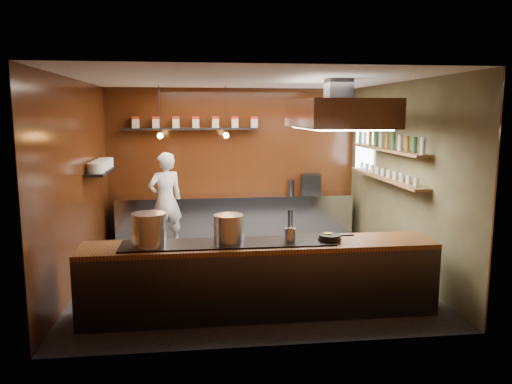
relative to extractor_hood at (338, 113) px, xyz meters
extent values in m
plane|color=black|center=(-1.30, 0.40, -2.51)|extent=(5.00, 5.00, 0.00)
plane|color=#38150A|center=(-1.30, 2.90, -1.01)|extent=(5.00, 0.00, 5.00)
plane|color=#38150A|center=(-3.80, 0.40, -1.01)|extent=(0.00, 5.00, 5.00)
plane|color=#443F26|center=(1.20, 0.40, -1.01)|extent=(0.00, 5.00, 5.00)
plane|color=silver|center=(-1.30, 0.40, 0.49)|extent=(5.00, 5.00, 0.00)
plane|color=white|center=(1.15, 2.10, -0.61)|extent=(0.00, 1.00, 1.00)
cube|color=silver|center=(-1.30, 2.57, -2.06)|extent=(4.60, 0.65, 0.90)
cube|color=#38383D|center=(-1.30, -1.20, -2.08)|extent=(4.40, 0.70, 0.86)
cube|color=brown|center=(-1.30, -1.20, -1.62)|extent=(4.40, 0.72, 0.06)
cube|color=black|center=(-1.70, -1.20, -1.58)|extent=(2.60, 0.55, 0.02)
cube|color=black|center=(-2.20, 2.76, -0.31)|extent=(2.60, 0.26, 0.04)
cube|color=black|center=(-3.64, 1.40, -0.96)|extent=(0.30, 1.40, 0.04)
cube|color=brown|center=(1.04, 0.70, -0.59)|extent=(0.26, 2.80, 0.04)
cube|color=brown|center=(1.04, 0.70, -1.06)|extent=(0.26, 2.80, 0.04)
cube|color=#38383D|center=(0.00, 0.00, 0.34)|extent=(0.35, 0.35, 0.30)
cube|color=silver|center=(0.00, 0.00, -0.01)|extent=(1.20, 2.00, 0.40)
cube|color=white|center=(0.00, 0.00, -0.22)|extent=(1.00, 1.80, 0.02)
cylinder|color=black|center=(-2.70, 2.10, 0.04)|extent=(0.01, 0.01, 0.90)
sphere|color=orange|center=(-2.70, 2.10, -0.41)|extent=(0.10, 0.10, 0.10)
cylinder|color=black|center=(-1.50, 2.10, 0.04)|extent=(0.01, 0.01, 0.90)
sphere|color=orange|center=(-1.50, 2.10, -0.41)|extent=(0.10, 0.10, 0.10)
cube|color=beige|center=(-3.20, 2.76, -0.20)|extent=(0.13, 0.13, 0.17)
cube|color=#A42514|center=(-3.20, 2.76, -0.09)|extent=(0.13, 0.13, 0.05)
cube|color=beige|center=(-2.82, 2.76, -0.20)|extent=(0.13, 0.13, 0.17)
cube|color=#A42514|center=(-2.82, 2.76, -0.09)|extent=(0.13, 0.13, 0.05)
cube|color=beige|center=(-2.43, 2.76, -0.20)|extent=(0.13, 0.13, 0.17)
cube|color=#A42514|center=(-2.43, 2.76, -0.09)|extent=(0.13, 0.13, 0.05)
cube|color=beige|center=(-2.05, 2.76, -0.20)|extent=(0.13, 0.13, 0.17)
cube|color=#A42514|center=(-2.05, 2.76, -0.09)|extent=(0.14, 0.13, 0.05)
cube|color=beige|center=(-1.67, 2.76, -0.20)|extent=(0.13, 0.13, 0.17)
cube|color=#A42514|center=(-1.67, 2.76, -0.09)|extent=(0.14, 0.13, 0.05)
cube|color=beige|center=(-1.28, 2.76, -0.20)|extent=(0.13, 0.13, 0.17)
cube|color=#A42514|center=(-1.28, 2.76, -0.09)|extent=(0.14, 0.13, 0.05)
cube|color=beige|center=(-0.90, 2.76, -0.20)|extent=(0.13, 0.13, 0.17)
cube|color=#A42514|center=(-0.90, 2.76, -0.09)|extent=(0.14, 0.13, 0.05)
cylinder|color=silver|center=(-3.64, 0.95, -0.86)|extent=(0.26, 0.26, 0.16)
cylinder|color=silver|center=(-3.64, 1.25, -0.86)|extent=(0.26, 0.26, 0.16)
cylinder|color=silver|center=(-3.64, 1.55, -0.86)|extent=(0.26, 0.26, 0.16)
cylinder|color=silver|center=(-3.64, 1.85, -0.86)|extent=(0.26, 0.26, 0.16)
cylinder|color=silver|center=(1.04, -0.60, -0.45)|extent=(0.06, 0.06, 0.24)
cylinder|color=#2D5933|center=(1.04, -0.34, -0.45)|extent=(0.06, 0.06, 0.24)
cylinder|color=#8C601E|center=(1.04, -0.08, -0.45)|extent=(0.06, 0.06, 0.24)
cylinder|color=silver|center=(1.04, 0.18, -0.45)|extent=(0.06, 0.06, 0.24)
cylinder|color=#2D5933|center=(1.04, 0.44, -0.45)|extent=(0.06, 0.06, 0.24)
cylinder|color=#8C601E|center=(1.04, 0.70, -0.45)|extent=(0.06, 0.06, 0.24)
cylinder|color=silver|center=(1.04, 0.96, -0.45)|extent=(0.06, 0.06, 0.24)
cylinder|color=#2D5933|center=(1.04, 1.22, -0.45)|extent=(0.06, 0.06, 0.24)
cylinder|color=#8C601E|center=(1.04, 1.48, -0.45)|extent=(0.06, 0.06, 0.24)
cylinder|color=silver|center=(1.04, 1.74, -0.45)|extent=(0.06, 0.06, 0.24)
cylinder|color=#2D5933|center=(1.04, 2.00, -0.45)|extent=(0.06, 0.06, 0.24)
cylinder|color=silver|center=(1.04, -0.45, -0.97)|extent=(0.07, 0.07, 0.13)
cylinder|color=silver|center=(1.04, -0.19, -0.97)|extent=(0.07, 0.07, 0.13)
cylinder|color=silver|center=(1.04, 0.06, -0.97)|extent=(0.07, 0.07, 0.13)
cylinder|color=silver|center=(1.04, 0.32, -0.97)|extent=(0.07, 0.07, 0.13)
cylinder|color=silver|center=(1.04, 0.57, -0.97)|extent=(0.07, 0.07, 0.13)
cylinder|color=silver|center=(1.04, 0.83, -0.97)|extent=(0.07, 0.07, 0.13)
cylinder|color=silver|center=(1.04, 1.08, -0.97)|extent=(0.07, 0.07, 0.13)
cylinder|color=silver|center=(1.04, 1.34, -0.97)|extent=(0.07, 0.07, 0.13)
cylinder|color=silver|center=(1.04, 1.59, -0.97)|extent=(0.07, 0.07, 0.13)
cylinder|color=silver|center=(1.04, 1.85, -0.97)|extent=(0.07, 0.07, 0.13)
cylinder|color=silver|center=(-2.64, -1.26, -1.37)|extent=(0.47, 0.47, 0.40)
cylinder|color=silver|center=(-1.69, -1.20, -1.39)|extent=(0.41, 0.41, 0.34)
cylinder|color=silver|center=(-0.94, -1.28, -1.48)|extent=(0.16, 0.16, 0.18)
cylinder|color=black|center=(-0.43, -1.27, -1.55)|extent=(0.29, 0.29, 0.04)
cylinder|color=black|center=(-0.43, -1.27, -1.51)|extent=(0.27, 0.27, 0.04)
cylinder|color=black|center=(-0.21, -1.26, -1.51)|extent=(0.18, 0.03, 0.02)
cylinder|color=yellow|center=(-0.44, -1.21, -1.53)|extent=(0.13, 0.13, 0.10)
cube|color=black|center=(0.24, 2.63, -1.41)|extent=(0.45, 0.43, 0.39)
imported|color=silver|center=(-2.64, 2.15, -1.61)|extent=(0.77, 0.66, 1.79)
camera|label=1|loc=(-2.09, -7.15, 0.01)|focal=35.00mm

